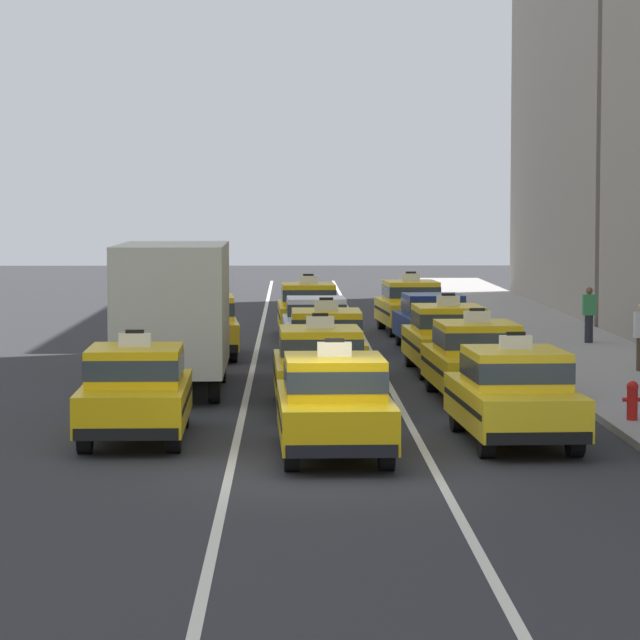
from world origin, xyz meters
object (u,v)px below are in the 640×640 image
object	(u,v)px
taxi_left_nearest	(136,391)
box_truck_left_second	(175,310)
taxi_right_nearest	(514,394)
fire_hydrant	(632,399)
taxi_center_third	(326,343)
sedan_right_fourth	(433,320)
taxi_left_third	(203,324)
taxi_right_second	(476,359)
taxi_center_fifth	(308,309)
taxi_center_second	(320,366)
taxi_right_fifth	(410,305)
sedan_center_fourth	(316,324)
pedestrian_trailing	(589,315)
taxi_right_third	(448,337)
taxi_center_nearest	(334,403)

from	to	relation	value
taxi_left_nearest	box_truck_left_second	size ratio (longest dim) A/B	0.66
taxi_right_nearest	fire_hydrant	bearing A→B (deg)	38.11
taxi_center_third	sedan_right_fourth	bearing A→B (deg)	67.90
taxi_left_third	taxi_right_second	xyz separation A→B (m)	(6.26, -9.64, 0.00)
taxi_center_third	taxi_center_fifth	bearing A→B (deg)	91.33
taxi_center_second	taxi_right_fifth	bearing A→B (deg)	80.33
sedan_center_fourth	sedan_right_fourth	distance (m)	3.63
taxi_right_fifth	pedestrian_trailing	distance (m)	7.13
taxi_center_fifth	taxi_right_nearest	world-z (taller)	same
taxi_right_fifth	fire_hydrant	xyz separation A→B (m)	(2.51, -21.71, -0.33)
sedan_right_fourth	taxi_left_third	bearing A→B (deg)	-162.96
taxi_right_fifth	fire_hydrant	world-z (taller)	taxi_right_fifth
taxi_center_third	sedan_center_fourth	xyz separation A→B (m)	(-0.13, 6.33, -0.03)
taxi_center_third	sedan_center_fourth	size ratio (longest dim) A/B	1.05
taxi_left_nearest	box_truck_left_second	distance (m)	7.60
taxi_center_third	taxi_right_second	world-z (taller)	same
taxi_left_third	taxi_right_fifth	distance (m)	9.98
taxi_left_nearest	taxi_right_third	distance (m)	12.82
taxi_right_fifth	fire_hydrant	size ratio (longest dim) A/B	6.38
taxi_center_second	taxi_right_nearest	size ratio (longest dim) A/B	0.99
taxi_left_third	taxi_right_fifth	world-z (taller)	same
box_truck_left_second	sedan_right_fourth	world-z (taller)	box_truck_left_second
taxi_right_fifth	fire_hydrant	distance (m)	21.86
taxi_right_third	taxi_right_nearest	bearing A→B (deg)	-89.86
taxi_center_second	taxi_left_third	bearing A→B (deg)	104.82
box_truck_left_second	taxi_right_nearest	world-z (taller)	box_truck_left_second
fire_hydrant	taxi_right_nearest	bearing A→B (deg)	-141.89
taxi_right_nearest	taxi_right_third	bearing A→B (deg)	90.14
taxi_left_third	taxi_center_second	distance (m)	11.49
box_truck_left_second	taxi_center_nearest	bearing A→B (deg)	-70.79
taxi_right_second	taxi_right_third	xyz separation A→B (m)	(-0.08, 5.43, 0.00)
taxi_center_fifth	taxi_right_nearest	bearing A→B (deg)	-81.46
taxi_center_nearest	sedan_right_fourth	bearing A→B (deg)	80.16
taxi_right_second	taxi_right_nearest	bearing A→B (deg)	-90.43
box_truck_left_second	taxi_center_third	bearing A→B (deg)	28.03
taxi_right_nearest	fire_hydrant	world-z (taller)	taxi_right_nearest
taxi_left_nearest	sedan_right_fourth	world-z (taller)	taxi_left_nearest
taxi_center_second	sedan_center_fourth	bearing A→B (deg)	89.47
taxi_right_nearest	fire_hydrant	xyz separation A→B (m)	(2.46, 1.93, -0.33)
taxi_left_nearest	taxi_center_third	distance (m)	10.00
box_truck_left_second	fire_hydrant	bearing A→B (deg)	-34.82
taxi_center_nearest	sedan_right_fourth	world-z (taller)	taxi_center_nearest
taxi_right_second	taxi_right_fifth	size ratio (longest dim) A/B	0.99
pedestrian_trailing	fire_hydrant	bearing A→B (deg)	-97.68
sedan_center_fourth	taxi_right_fifth	world-z (taller)	taxi_right_fifth
taxi_center_second	pedestrian_trailing	size ratio (longest dim) A/B	2.90
taxi_center_nearest	taxi_right_nearest	bearing A→B (deg)	21.99
taxi_left_third	taxi_center_fifth	distance (m)	6.91
taxi_center_nearest	taxi_center_second	xyz separation A→B (m)	(-0.12, 5.96, 0.00)
taxi_center_fifth	taxi_center_nearest	bearing A→B (deg)	-89.60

